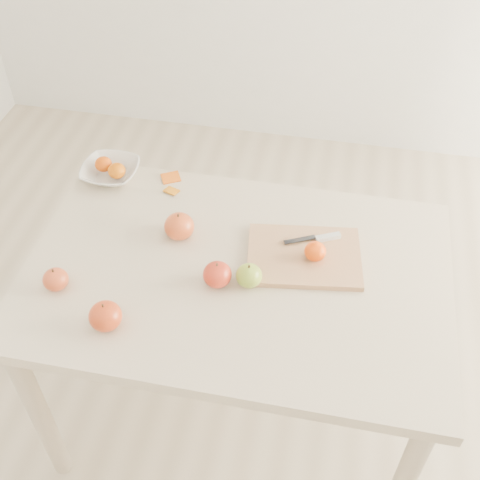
# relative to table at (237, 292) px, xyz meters

# --- Properties ---
(ground) EXTENTS (3.50, 3.50, 0.00)m
(ground) POSITION_rel_table_xyz_m (0.00, 0.00, -0.65)
(ground) COLOR #C6B293
(ground) RESTS_ON ground
(table) EXTENTS (1.20, 0.80, 0.75)m
(table) POSITION_rel_table_xyz_m (0.00, 0.00, 0.00)
(table) COLOR beige
(table) RESTS_ON ground
(cutting_board) EXTENTS (0.35, 0.28, 0.02)m
(cutting_board) POSITION_rel_table_xyz_m (0.18, 0.08, 0.11)
(cutting_board) COLOR tan
(cutting_board) RESTS_ON table
(board_tangerine) EXTENTS (0.06, 0.06, 0.05)m
(board_tangerine) POSITION_rel_table_xyz_m (0.21, 0.07, 0.14)
(board_tangerine) COLOR #E15307
(board_tangerine) RESTS_ON cutting_board
(fruit_bowl) EXTENTS (0.19, 0.19, 0.05)m
(fruit_bowl) POSITION_rel_table_xyz_m (-0.49, 0.33, 0.12)
(fruit_bowl) COLOR silver
(fruit_bowl) RESTS_ON table
(bowl_tangerine_near) EXTENTS (0.06, 0.06, 0.05)m
(bowl_tangerine_near) POSITION_rel_table_xyz_m (-0.52, 0.34, 0.14)
(bowl_tangerine_near) COLOR #C93F07
(bowl_tangerine_near) RESTS_ON fruit_bowl
(bowl_tangerine_far) EXTENTS (0.06, 0.06, 0.05)m
(bowl_tangerine_far) POSITION_rel_table_xyz_m (-0.46, 0.31, 0.14)
(bowl_tangerine_far) COLOR #D55E07
(bowl_tangerine_far) RESTS_ON fruit_bowl
(orange_peel_a) EXTENTS (0.07, 0.07, 0.01)m
(orange_peel_a) POSITION_rel_table_xyz_m (-0.29, 0.35, 0.10)
(orange_peel_a) COLOR #D4570E
(orange_peel_a) RESTS_ON table
(orange_peel_b) EXTENTS (0.05, 0.05, 0.01)m
(orange_peel_b) POSITION_rel_table_xyz_m (-0.27, 0.29, 0.10)
(orange_peel_b) COLOR #C46C0D
(orange_peel_b) RESTS_ON table
(paring_knife) EXTENTS (0.16, 0.08, 0.01)m
(paring_knife) POSITION_rel_table_xyz_m (0.23, 0.15, 0.12)
(paring_knife) COLOR silver
(paring_knife) RESTS_ON cutting_board
(apple_green) EXTENTS (0.07, 0.07, 0.07)m
(apple_green) POSITION_rel_table_xyz_m (0.04, -0.04, 0.13)
(apple_green) COLOR olive
(apple_green) RESTS_ON table
(apple_red_a) EXTENTS (0.09, 0.09, 0.08)m
(apple_red_a) POSITION_rel_table_xyz_m (-0.19, 0.10, 0.14)
(apple_red_a) COLOR #9F1A10
(apple_red_a) RESTS_ON table
(apple_red_e) EXTENTS (0.08, 0.08, 0.07)m
(apple_red_e) POSITION_rel_table_xyz_m (-0.04, -0.06, 0.13)
(apple_red_e) COLOR #9C0F10
(apple_red_e) RESTS_ON table
(apple_red_d) EXTENTS (0.07, 0.07, 0.06)m
(apple_red_d) POSITION_rel_table_xyz_m (-0.47, -0.16, 0.13)
(apple_red_d) COLOR #A3261B
(apple_red_d) RESTS_ON table
(apple_red_c) EXTENTS (0.09, 0.09, 0.08)m
(apple_red_c) POSITION_rel_table_xyz_m (-0.29, -0.26, 0.14)
(apple_red_c) COLOR #940A04
(apple_red_c) RESTS_ON table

